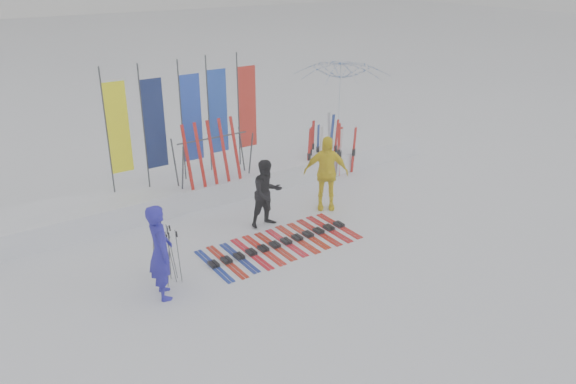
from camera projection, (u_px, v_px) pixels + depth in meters
ground at (321, 259)px, 12.38m from camera, size 120.00×120.00×0.00m
snow_bank at (222, 182)px, 15.77m from camera, size 14.00×1.60×0.60m
person_blue at (160, 252)px, 10.68m from camera, size 0.59×0.78×1.94m
person_black at (267, 193)px, 13.62m from camera, size 0.83×0.65×1.70m
person_yellow at (326, 173)px, 14.53m from camera, size 1.23×1.06×1.98m
tent_canopy at (341, 102)px, 19.52m from camera, size 4.05×4.09×2.99m
ski_row at (281, 243)px, 12.98m from camera, size 3.63×1.68×0.07m
pole_cluster at (163, 253)px, 11.39m from camera, size 0.40×0.89×1.25m
feather_flags at (187, 118)px, 14.75m from camera, size 4.28×0.25×3.20m
ski_rack at (213, 152)px, 14.83m from camera, size 2.04×0.80×1.23m
upright_skis at (328, 148)px, 17.04m from camera, size 1.54×1.12×1.69m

